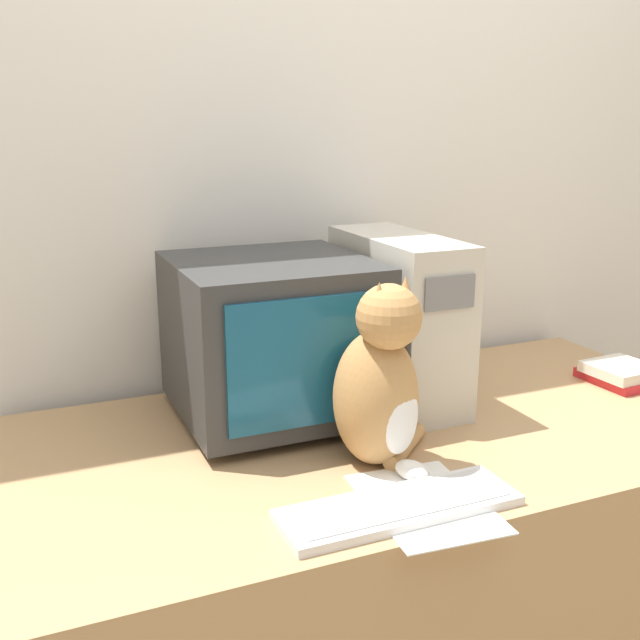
{
  "coord_description": "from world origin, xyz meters",
  "views": [
    {
      "loc": [
        -0.79,
        -0.96,
        1.44
      ],
      "look_at": [
        -0.18,
        0.46,
        1.02
      ],
      "focal_mm": 42.0,
      "sensor_mm": 36.0,
      "label": 1
    }
  ],
  "objects_px": {
    "computer_tower": "(398,318)",
    "keyboard": "(399,507)",
    "book_stack": "(621,374)",
    "pen": "(336,503)",
    "cat": "(380,386)",
    "crt_monitor": "(272,337)"
  },
  "relations": [
    {
      "from": "keyboard",
      "to": "computer_tower",
      "type": "bearing_deg",
      "value": 61.84
    },
    {
      "from": "crt_monitor",
      "to": "book_stack",
      "type": "height_order",
      "value": "crt_monitor"
    },
    {
      "from": "crt_monitor",
      "to": "computer_tower",
      "type": "relative_size",
      "value": 0.98
    },
    {
      "from": "crt_monitor",
      "to": "cat",
      "type": "height_order",
      "value": "cat"
    },
    {
      "from": "crt_monitor",
      "to": "pen",
      "type": "xyz_separation_m",
      "value": [
        -0.04,
        -0.45,
        -0.19
      ]
    },
    {
      "from": "crt_monitor",
      "to": "cat",
      "type": "relative_size",
      "value": 1.14
    },
    {
      "from": "book_stack",
      "to": "pen",
      "type": "height_order",
      "value": "book_stack"
    },
    {
      "from": "computer_tower",
      "to": "cat",
      "type": "bearing_deg",
      "value": -123.89
    },
    {
      "from": "computer_tower",
      "to": "cat",
      "type": "xyz_separation_m",
      "value": [
        -0.22,
        -0.32,
        -0.04
      ]
    },
    {
      "from": "crt_monitor",
      "to": "computer_tower",
      "type": "height_order",
      "value": "computer_tower"
    },
    {
      "from": "crt_monitor",
      "to": "keyboard",
      "type": "bearing_deg",
      "value": -83.65
    },
    {
      "from": "crt_monitor",
      "to": "pen",
      "type": "distance_m",
      "value": 0.49
    },
    {
      "from": "computer_tower",
      "to": "keyboard",
      "type": "xyz_separation_m",
      "value": [
        -0.27,
        -0.51,
        -0.2
      ]
    },
    {
      "from": "book_stack",
      "to": "keyboard",
      "type": "bearing_deg",
      "value": -157.47
    },
    {
      "from": "computer_tower",
      "to": "keyboard",
      "type": "bearing_deg",
      "value": -118.16
    },
    {
      "from": "book_stack",
      "to": "crt_monitor",
      "type": "bearing_deg",
      "value": 171.1
    },
    {
      "from": "computer_tower",
      "to": "pen",
      "type": "bearing_deg",
      "value": -129.63
    },
    {
      "from": "cat",
      "to": "crt_monitor",
      "type": "bearing_deg",
      "value": 89.87
    },
    {
      "from": "cat",
      "to": "book_stack",
      "type": "bearing_deg",
      "value": -7.5
    },
    {
      "from": "crt_monitor",
      "to": "computer_tower",
      "type": "bearing_deg",
      "value": 0.05
    },
    {
      "from": "keyboard",
      "to": "pen",
      "type": "relative_size",
      "value": 3.41
    },
    {
      "from": "cat",
      "to": "pen",
      "type": "distance_m",
      "value": 0.26
    }
  ]
}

